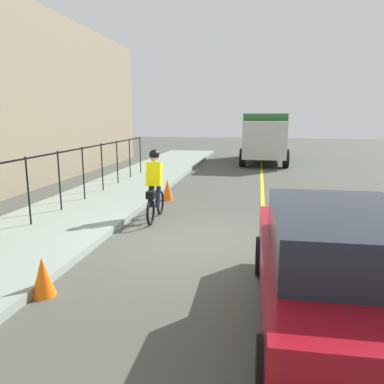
# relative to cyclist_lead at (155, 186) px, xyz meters

# --- Properties ---
(ground_plane) EXTENTS (80.00, 80.00, 0.00)m
(ground_plane) POSITION_rel_cyclist_lead_xyz_m (-1.68, -1.17, -0.91)
(ground_plane) COLOR #474A42
(lane_line_centre) EXTENTS (36.00, 0.12, 0.01)m
(lane_line_centre) POSITION_rel_cyclist_lead_xyz_m (-1.68, -2.77, -0.91)
(lane_line_centre) COLOR yellow
(lane_line_centre) RESTS_ON ground
(sidewalk) EXTENTS (40.00, 3.20, 0.15)m
(sidewalk) POSITION_rel_cyclist_lead_xyz_m (-1.68, 2.23, -0.84)
(sidewalk) COLOR gray
(sidewalk) RESTS_ON ground
(iron_fence) EXTENTS (15.55, 0.04, 1.60)m
(iron_fence) POSITION_rel_cyclist_lead_xyz_m (-0.68, 2.63, 0.37)
(iron_fence) COLOR black
(iron_fence) RESTS_ON sidewalk
(cyclist_lead) EXTENTS (1.71, 0.37, 1.83)m
(cyclist_lead) POSITION_rel_cyclist_lead_xyz_m (0.00, 0.00, 0.00)
(cyclist_lead) COLOR black
(cyclist_lead) RESTS_ON ground
(patrol_sedan) EXTENTS (4.42, 1.96, 1.58)m
(patrol_sedan) POSITION_rel_cyclist_lead_xyz_m (-4.50, -3.57, -0.09)
(patrol_sedan) COLOR maroon
(patrol_sedan) RESTS_ON ground
(box_truck_background) EXTENTS (6.76, 2.65, 2.78)m
(box_truck_background) POSITION_rel_cyclist_lead_xyz_m (13.50, -2.93, 0.64)
(box_truck_background) COLOR #27632A
(box_truck_background) RESTS_ON ground
(traffic_cone_near) EXTENTS (0.36, 0.36, 0.60)m
(traffic_cone_near) POSITION_rel_cyclist_lead_xyz_m (-4.35, 0.52, -0.61)
(traffic_cone_near) COLOR orange
(traffic_cone_near) RESTS_ON ground
(traffic_cone_far) EXTENTS (0.36, 0.36, 0.67)m
(traffic_cone_far) POSITION_rel_cyclist_lead_xyz_m (2.40, 0.25, -0.58)
(traffic_cone_far) COLOR orange
(traffic_cone_far) RESTS_ON ground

